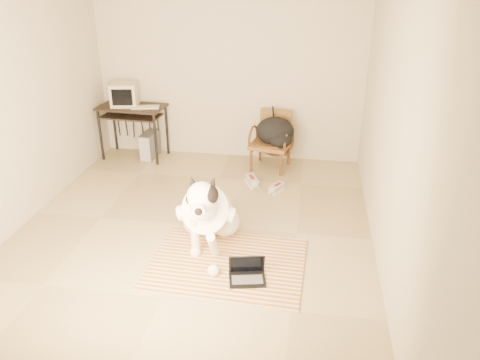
% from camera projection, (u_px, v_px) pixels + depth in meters
% --- Properties ---
extents(floor, '(4.50, 4.50, 0.00)m').
position_uv_depth(floor, '(196.00, 225.00, 5.45)').
color(floor, tan).
rests_on(floor, ground).
extents(wall_back, '(4.50, 0.00, 4.50)m').
position_uv_depth(wall_back, '(229.00, 70.00, 6.90)').
color(wall_back, '#BCB49A').
rests_on(wall_back, floor).
extents(wall_front, '(4.50, 0.00, 4.50)m').
position_uv_depth(wall_front, '(100.00, 219.00, 2.87)').
color(wall_front, '#BCB49A').
rests_on(wall_front, floor).
extents(wall_left, '(0.00, 4.50, 4.50)m').
position_uv_depth(wall_left, '(15.00, 105.00, 5.16)').
color(wall_left, '#BCB49A').
rests_on(wall_left, floor).
extents(wall_right, '(0.00, 4.50, 4.50)m').
position_uv_depth(wall_right, '(388.00, 123.00, 4.61)').
color(wall_right, '#BCB49A').
rests_on(wall_right, floor).
extents(rug, '(1.59, 1.24, 0.02)m').
position_uv_depth(rug, '(227.00, 264.00, 4.74)').
color(rug, '#BA5807').
rests_on(rug, floor).
extents(dog, '(0.64, 1.31, 0.96)m').
position_uv_depth(dog, '(208.00, 213.00, 4.94)').
color(dog, white).
rests_on(dog, rug).
extents(laptop, '(0.39, 0.31, 0.24)m').
position_uv_depth(laptop, '(247.00, 273.00, 4.48)').
color(laptop, black).
rests_on(laptop, rug).
extents(computer_desk, '(1.02, 0.62, 0.82)m').
position_uv_depth(computer_desk, '(132.00, 114.00, 7.09)').
color(computer_desk, black).
rests_on(computer_desk, floor).
extents(crt_monitor, '(0.44, 0.42, 0.34)m').
position_uv_depth(crt_monitor, '(124.00, 94.00, 7.01)').
color(crt_monitor, '#BEAE95').
rests_on(crt_monitor, computer_desk).
extents(desk_keyboard, '(0.43, 0.23, 0.03)m').
position_uv_depth(desk_keyboard, '(145.00, 107.00, 6.95)').
color(desk_keyboard, '#BEAE95').
rests_on(desk_keyboard, computer_desk).
extents(pc_tower, '(0.21, 0.44, 0.40)m').
position_uv_depth(pc_tower, '(150.00, 145.00, 7.29)').
color(pc_tower, '#505052').
rests_on(pc_tower, floor).
extents(rattan_chair, '(0.63, 0.62, 0.83)m').
position_uv_depth(rattan_chair, '(272.00, 140.00, 6.86)').
color(rattan_chair, brown).
rests_on(rattan_chair, floor).
extents(backpack, '(0.55, 0.49, 0.41)m').
position_uv_depth(backpack, '(276.00, 133.00, 6.72)').
color(backpack, black).
rests_on(backpack, rattan_chair).
extents(sneaker_left, '(0.24, 0.33, 0.11)m').
position_uv_depth(sneaker_left, '(252.00, 181.00, 6.44)').
color(sneaker_left, white).
rests_on(sneaker_left, floor).
extents(sneaker_right, '(0.22, 0.29, 0.09)m').
position_uv_depth(sneaker_right, '(277.00, 188.00, 6.25)').
color(sneaker_right, white).
rests_on(sneaker_right, floor).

